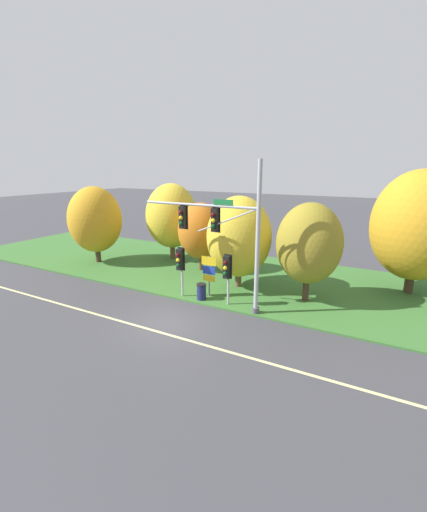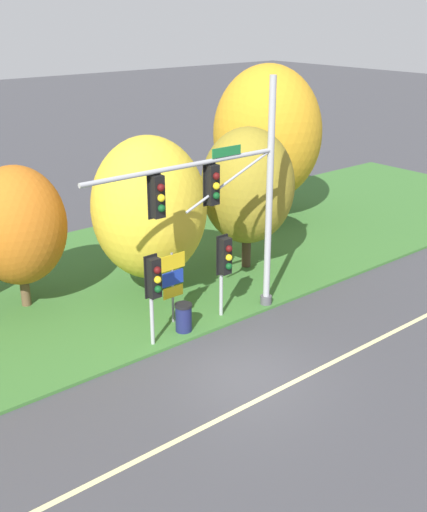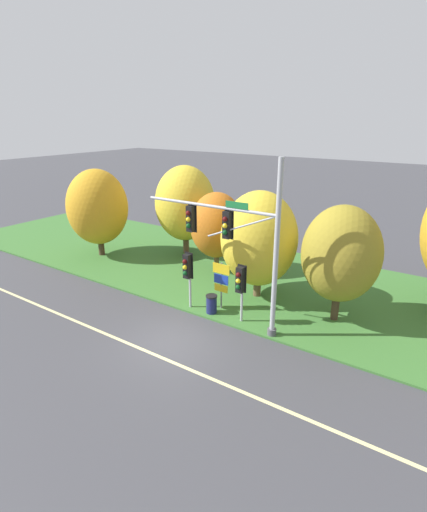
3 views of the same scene
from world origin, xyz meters
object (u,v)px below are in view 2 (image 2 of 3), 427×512
at_px(pedestrian_signal_near_kerb, 225,260).
at_px(route_sign_post, 173,279).
at_px(tree_right_far, 267,134).
at_px(trash_bin, 184,317).
at_px(traffic_signal_mast, 228,196).
at_px(tree_behind_signpost, 18,226).
at_px(pedestrian_signal_further_along, 154,283).
at_px(tree_tall_centre, 248,186).
at_px(tree_mid_verge, 149,208).

distance_m(pedestrian_signal_near_kerb, route_sign_post, 1.78).
xyz_separation_m(tree_right_far, trash_bin, (-10.33, -7.00, -3.58)).
relative_size(pedestrian_signal_near_kerb, tree_right_far, 0.39).
distance_m(traffic_signal_mast, tree_behind_signpost, 7.13).
relative_size(traffic_signal_mast, tree_behind_signpost, 1.57).
relative_size(pedestrian_signal_further_along, trash_bin, 3.16).
height_order(pedestrian_signal_near_kerb, tree_tall_centre, tree_tall_centre).
xyz_separation_m(tree_tall_centre, trash_bin, (-5.22, -2.77, -2.81)).
height_order(pedestrian_signal_near_kerb, tree_right_far, tree_right_far).
bearing_deg(tree_right_far, tree_behind_signpost, -171.47).
height_order(traffic_signal_mast, trash_bin, traffic_signal_mast).
bearing_deg(tree_tall_centre, route_sign_post, -157.81).
height_order(pedestrian_signal_further_along, route_sign_post, pedestrian_signal_further_along).
distance_m(pedestrian_signal_further_along, route_sign_post, 1.74).
distance_m(route_sign_post, tree_right_far, 12.28).
bearing_deg(traffic_signal_mast, pedestrian_signal_near_kerb, 73.95).
relative_size(pedestrian_signal_further_along, tree_right_far, 0.40).
height_order(route_sign_post, tree_behind_signpost, tree_behind_signpost).
height_order(tree_mid_verge, tree_right_far, tree_right_far).
distance_m(route_sign_post, tree_tall_centre, 5.79).
bearing_deg(traffic_signal_mast, tree_behind_signpost, 131.55).
bearing_deg(tree_mid_verge, pedestrian_signal_further_along, -122.86).
bearing_deg(pedestrian_signal_further_along, pedestrian_signal_near_kerb, 3.50).
bearing_deg(route_sign_post, pedestrian_signal_near_kerb, -26.32).
relative_size(pedestrian_signal_further_along, tree_mid_verge, 0.52).
bearing_deg(tree_mid_verge, tree_right_far, 22.70).
bearing_deg(tree_mid_verge, tree_behind_signpost, 153.70).
bearing_deg(tree_behind_signpost, traffic_signal_mast, -48.45).
xyz_separation_m(traffic_signal_mast, route_sign_post, (-1.48, 0.93, -2.70)).
distance_m(tree_mid_verge, tree_tall_centre, 4.34).
relative_size(tree_tall_centre, tree_right_far, 0.76).
height_order(tree_behind_signpost, tree_right_far, tree_right_far).
relative_size(route_sign_post, trash_bin, 2.60).
bearing_deg(pedestrian_signal_near_kerb, tree_mid_verge, 103.68).
bearing_deg(tree_right_far, traffic_signal_mast, -140.33).
xyz_separation_m(traffic_signal_mast, tree_tall_centre, (3.62, 3.02, -0.95)).
xyz_separation_m(tree_mid_verge, trash_bin, (-0.88, -3.05, -2.72)).
bearing_deg(tree_tall_centre, trash_bin, -152.00).
bearing_deg(traffic_signal_mast, trash_bin, 171.34).
height_order(tree_mid_verge, tree_tall_centre, tree_mid_verge).
distance_m(tree_right_far, trash_bin, 12.99).
relative_size(route_sign_post, tree_right_far, 0.33).
bearing_deg(tree_mid_verge, tree_tall_centre, -3.70).
height_order(pedestrian_signal_near_kerb, tree_mid_verge, tree_mid_verge).
height_order(route_sign_post, tree_right_far, tree_right_far).
bearing_deg(tree_mid_verge, route_sign_post, -108.15).
height_order(traffic_signal_mast, tree_right_far, traffic_signal_mast).
relative_size(traffic_signal_mast, pedestrian_signal_near_kerb, 2.71).
bearing_deg(traffic_signal_mast, pedestrian_signal_further_along, -179.94).
bearing_deg(pedestrian_signal_near_kerb, tree_tall_centre, 38.50).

